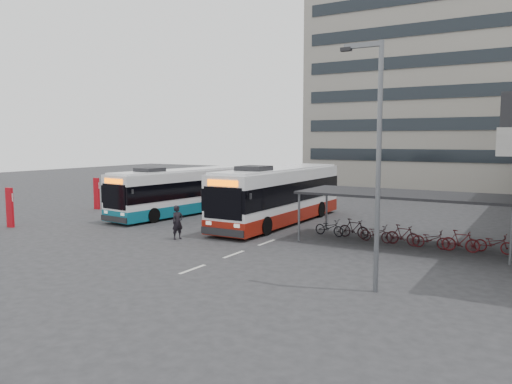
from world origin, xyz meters
The scene contains 11 objects.
ground centered at (0.00, 0.00, 0.00)m, with size 120.00×120.00×0.00m, color #28282B.
bike_shelter centered at (8.50, 3.00, 1.36)m, with size 10.00×4.00×2.54m.
office_block centered at (6.00, 36.00, 12.50)m, with size 30.00×15.00×25.00m, color gray.
road_markings centered at (2.50, -3.00, 0.01)m, with size 0.15×7.60×0.01m.
bus_main centered at (0.27, 5.55, 1.70)m, with size 2.76×12.43×3.67m.
bus_teal centered at (-7.20, 5.31, 1.55)m, with size 3.64×11.47×3.33m.
pedestrian centered at (-1.88, -1.58, 0.88)m, with size 0.64×0.42×1.76m, color black.
lamp_post centered at (9.52, -5.18, 4.73)m, with size 1.46×0.19×8.30m.
sign_totem_south centered at (-12.59, -3.83, 1.21)m, with size 0.51×0.21×2.34m.
sign_totem_mid centered at (-14.22, 4.13, 1.20)m, with size 0.50×0.19×2.32m.
sign_totem_north centered at (-11.74, 5.63, 1.20)m, with size 0.50×0.26×2.31m.
Camera 1 is at (14.50, -21.36, 5.12)m, focal length 35.00 mm.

